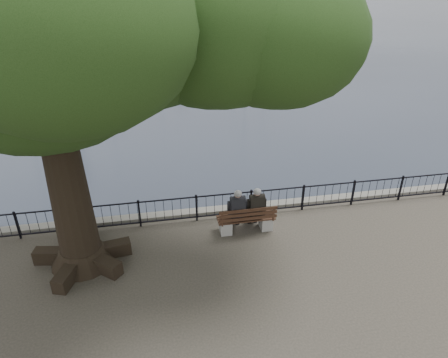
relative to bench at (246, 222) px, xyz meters
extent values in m
cube|color=#67645B|center=(-0.60, 1.45, -0.87)|extent=(200.00, 0.40, 1.20)
plane|color=#242A36|center=(-0.60, 101.45, -1.37)|extent=(260.00, 260.00, 0.00)
cube|color=black|center=(-0.60, 0.95, 0.61)|extent=(22.00, 0.04, 0.04)
cube|color=black|center=(-0.60, 0.95, -0.22)|extent=(22.00, 0.04, 0.04)
cube|color=gray|center=(-0.72, 0.04, -0.14)|extent=(0.39, 0.50, 0.46)
cube|color=gray|center=(0.72, 0.05, -0.14)|extent=(0.39, 0.50, 0.46)
cube|color=#301D13|center=(0.00, 0.04, 0.13)|extent=(1.99, 0.56, 0.04)
cube|color=#301D13|center=(0.00, -0.25, 0.46)|extent=(1.99, 0.05, 0.44)
cube|color=black|center=(-0.32, 0.05, 0.26)|extent=(0.40, 0.33, 0.27)
cube|color=black|center=(-0.32, -0.07, 0.68)|extent=(0.49, 0.27, 0.66)
sphere|color=#A97C67|center=(-0.32, -0.02, 1.15)|extent=(0.25, 0.25, 0.25)
ellipsoid|color=gray|center=(-0.32, -0.05, 1.19)|extent=(0.27, 0.27, 0.23)
cube|color=black|center=(-0.33, 0.37, -0.12)|extent=(0.36, 0.49, 0.50)
cube|color=black|center=(0.34, 0.06, 0.26)|extent=(0.40, 0.33, 0.27)
cube|color=black|center=(0.34, -0.06, 0.68)|extent=(0.49, 0.27, 0.66)
sphere|color=#A97C67|center=(0.34, -0.02, 1.15)|extent=(0.25, 0.25, 0.25)
ellipsoid|color=gray|center=(0.34, -0.05, 1.19)|extent=(0.27, 0.27, 0.23)
cube|color=black|center=(0.33, 0.38, -0.12)|extent=(0.36, 0.49, 0.50)
cone|color=black|center=(-5.36, -0.69, -0.08)|extent=(1.93, 1.93, 0.57)
cone|color=black|center=(-5.36, -0.69, 3.03)|extent=(1.25, 1.25, 6.80)
ellipsoid|color=#1B3711|center=(-5.36, -0.69, 6.20)|extent=(6.57, 6.57, 5.12)
ellipsoid|color=#1B3711|center=(-3.21, -0.23, 6.66)|extent=(5.89, 5.89, 4.59)
ellipsoid|color=#1B3711|center=(-1.06, -0.57, 6.43)|extent=(5.21, 5.21, 4.06)
ellipsoid|color=#1B3711|center=(0.41, -1.03, 6.20)|extent=(4.53, 4.53, 3.53)
ellipsoid|color=#1B3711|center=(-6.38, 1.35, 6.88)|extent=(5.21, 5.21, 4.06)
ellipsoid|color=#1B3711|center=(-4.34, -2.61, 6.66)|extent=(5.21, 5.21, 4.06)
cube|color=#67645B|center=(-18.60, 60.45, -0.77)|extent=(10.06, 10.06, 1.40)
cube|color=#67645B|center=(1.40, 48.45, -0.77)|extent=(6.35, 6.35, 1.40)
cube|color=gray|center=(1.40, 48.45, 1.85)|extent=(2.33, 2.75, 4.23)
cube|color=white|center=(-11.26, 16.63, -1.27)|extent=(2.55, 5.98, 0.64)
cube|color=white|center=(-11.26, 16.63, -0.77)|extent=(1.56, 2.52, 0.48)
cylinder|color=#ABAAB8|center=(-11.26, 16.31, 4.10)|extent=(0.13, 0.13, 10.14)
cube|color=white|center=(-6.47, 24.11, -1.27)|extent=(2.15, 5.72, 0.62)
cube|color=white|center=(-6.47, 24.11, -0.77)|extent=(1.38, 2.38, 0.47)
cylinder|color=#ABAAB8|center=(-6.47, 23.80, 4.54)|extent=(0.12, 0.12, 11.01)
cube|color=white|center=(4.86, 21.07, -1.27)|extent=(1.96, 4.76, 0.51)
cube|color=white|center=(4.86, 21.07, -0.77)|extent=(1.21, 2.00, 0.39)
cylinder|color=#ABAAB8|center=(4.86, 20.81, 3.25)|extent=(0.10, 0.10, 8.44)
cube|color=white|center=(7.93, 25.96, -1.27)|extent=(1.66, 4.91, 0.54)
cube|color=white|center=(7.93, 25.96, -0.77)|extent=(1.11, 2.03, 0.40)
cylinder|color=#ABAAB8|center=(7.93, 25.69, 2.67)|extent=(0.11, 0.11, 7.28)
cube|color=white|center=(-11.22, 27.21, -1.27)|extent=(2.07, 4.90, 0.53)
cube|color=white|center=(-11.22, 27.21, -0.77)|extent=(1.27, 2.07, 0.40)
cylinder|color=#ABAAB8|center=(-11.22, 26.95, 4.09)|extent=(0.11, 0.11, 10.11)
cube|color=white|center=(-1.77, 34.79, -1.27)|extent=(2.65, 5.78, 0.62)
cube|color=white|center=(-1.77, 34.79, -0.77)|extent=(1.57, 2.46, 0.46)
cylinder|color=#ABAAB8|center=(-1.77, 34.48, 4.14)|extent=(0.12, 0.12, 10.22)
cube|color=white|center=(7.48, 37.92, -1.27)|extent=(2.90, 6.12, 0.66)
cube|color=white|center=(7.48, 37.92, -0.77)|extent=(1.70, 2.61, 0.49)
cylinder|color=#ABAAB8|center=(7.48, 37.59, 4.07)|extent=(0.13, 0.13, 10.07)
cube|color=white|center=(-6.93, 39.49, -1.27)|extent=(2.71, 5.01, 0.54)
cube|color=white|center=(-6.93, 39.49, -0.77)|extent=(1.52, 2.17, 0.40)
cylinder|color=#ABAAB8|center=(-6.93, 39.22, 4.52)|extent=(0.11, 0.11, 10.98)
cube|color=#35312A|center=(24.40, 78.45, -0.87)|extent=(30.00, 8.00, 1.20)
cylinder|color=black|center=(19.40, 76.45, 1.63)|extent=(0.70, 0.70, 4.00)
cylinder|color=black|center=(25.40, 78.45, 1.63)|extent=(0.70, 0.70, 4.00)
cylinder|color=black|center=(31.40, 77.45, 1.63)|extent=(0.70, 0.70, 4.00)
camera|label=1|loc=(-2.83, -11.11, 7.75)|focal=32.00mm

